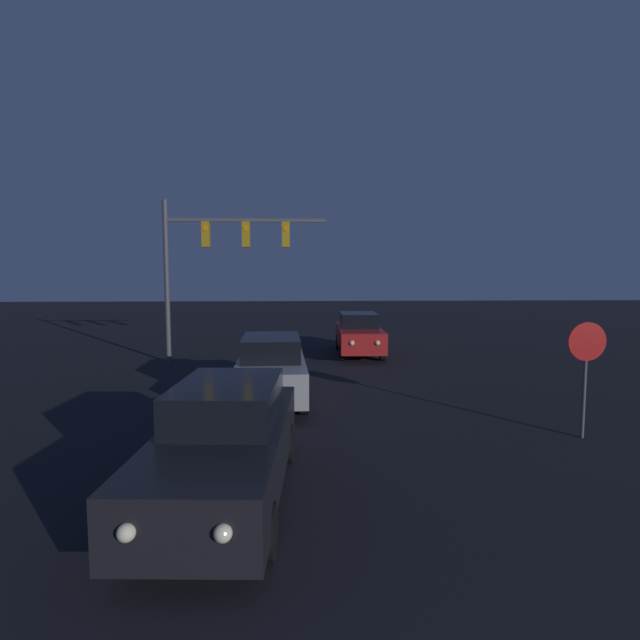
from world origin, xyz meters
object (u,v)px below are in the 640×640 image
at_px(car_near, 226,442).
at_px(car_mid, 271,367).
at_px(car_far, 359,334).
at_px(traffic_signal_mast, 215,251).
at_px(stop_sign, 586,357).

xyz_separation_m(car_near, car_mid, (0.39, 5.67, 0.00)).
height_order(car_far, traffic_signal_mast, traffic_signal_mast).
relative_size(car_mid, traffic_signal_mast, 0.83).
bearing_deg(car_near, car_mid, -90.30).
bearing_deg(car_mid, stop_sign, -29.91).
xyz_separation_m(car_mid, traffic_signal_mast, (-2.26, 5.70, 3.22)).
bearing_deg(car_near, stop_sign, -157.05).
xyz_separation_m(car_near, traffic_signal_mast, (-1.87, 11.37, 3.22)).
xyz_separation_m(car_near, car_far, (3.56, 12.81, 0.00)).
distance_m(car_far, stop_sign, 10.95).
bearing_deg(traffic_signal_mast, stop_sign, -46.82).
distance_m(car_mid, traffic_signal_mast, 6.93).
relative_size(car_near, traffic_signal_mast, 0.84).
bearing_deg(car_far, traffic_signal_mast, 17.23).
bearing_deg(car_far, car_mid, 68.45).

